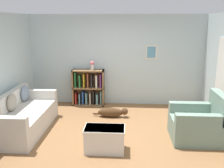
# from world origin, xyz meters

# --- Properties ---
(ground_plane) EXTENTS (14.00, 14.00, 0.00)m
(ground_plane) POSITION_xyz_m (0.00, 0.00, 0.00)
(ground_plane) COLOR brown
(wall_back) EXTENTS (5.60, 0.13, 2.60)m
(wall_back) POSITION_xyz_m (0.00, 2.25, 1.30)
(wall_back) COLOR silver
(wall_back) RESTS_ON ground_plane
(couch) EXTENTS (0.92, 2.03, 0.86)m
(couch) POSITION_xyz_m (-2.00, 0.14, 0.32)
(couch) COLOR beige
(couch) RESTS_ON ground_plane
(bookshelf) EXTENTS (0.91, 0.32, 1.05)m
(bookshelf) POSITION_xyz_m (-0.79, 2.04, 0.50)
(bookshelf) COLOR olive
(bookshelf) RESTS_ON ground_plane
(recliner_chair) EXTENTS (1.05, 0.91, 0.99)m
(recliner_chair) POSITION_xyz_m (1.85, -0.03, 0.35)
(recliner_chair) COLOR gray
(recliner_chair) RESTS_ON ground_plane
(coffee_table) EXTENTS (0.76, 0.45, 0.47)m
(coffee_table) POSITION_xyz_m (-0.07, -0.65, 0.25)
(coffee_table) COLOR silver
(coffee_table) RESTS_ON ground_plane
(dog) EXTENTS (0.93, 0.22, 0.24)m
(dog) POSITION_xyz_m (-0.04, 1.09, 0.13)
(dog) COLOR #472D19
(dog) RESTS_ON ground_plane
(vase) EXTENTS (0.12, 0.12, 0.26)m
(vase) POSITION_xyz_m (-0.67, 2.02, 1.20)
(vase) COLOR silver
(vase) RESTS_ON bookshelf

